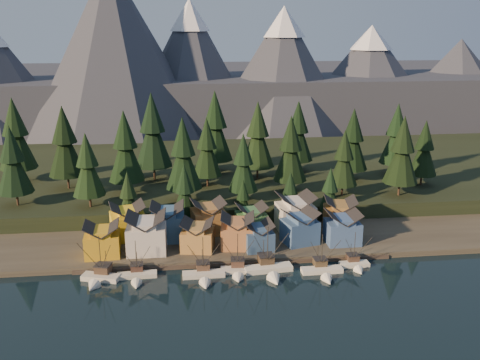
{
  "coord_description": "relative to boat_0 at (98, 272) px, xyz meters",
  "views": [
    {
      "loc": [
        -13.29,
        -107.28,
        58.53
      ],
      "look_at": [
        2.88,
        30.0,
        18.09
      ],
      "focal_mm": 40.0,
      "sensor_mm": 36.0,
      "label": 1
    }
  ],
  "objects": [
    {
      "name": "house_front_1",
      "position": [
        10.74,
        13.04,
        4.48
      ],
      "size": [
        10.21,
        9.82,
        10.33
      ],
      "rotation": [
        0.0,
        0.0,
        -0.02
      ],
      "color": "beige",
      "rests_on": "shore_strip"
    },
    {
      "name": "tree_shore_3",
      "position": [
        52.0,
        29.73,
        7.61
      ],
      "size": [
        6.73,
        6.73,
        15.68
      ],
      "color": "#332319",
      "rests_on": "shore_strip"
    },
    {
      "name": "tree_hill_7",
      "position": [
        39.0,
        37.73,
        15.16
      ],
      "size": [
        9.11,
        9.11,
        21.23
      ],
      "color": "#332319",
      "rests_on": "hillside"
    },
    {
      "name": "tree_hill_16",
      "position": [
        -35.0,
        67.73,
        19.57
      ],
      "size": [
        12.57,
        12.57,
        29.29
      ],
      "color": "#332319",
      "rests_on": "hillside"
    },
    {
      "name": "tree_hill_9",
      "position": [
        55.0,
        44.73,
        17.33
      ],
      "size": [
        10.82,
        10.82,
        25.2
      ],
      "color": "#332319",
      "rests_on": "hillside"
    },
    {
      "name": "hillside",
      "position": [
        33.0,
        79.73,
        0.56
      ],
      "size": [
        420.0,
        100.0,
        6.0
      ],
      "primitive_type": "cube",
      "color": "black",
      "rests_on": "ground"
    },
    {
      "name": "house_front_3",
      "position": [
        34.47,
        13.36,
        3.71
      ],
      "size": [
        9.66,
        9.31,
        8.85
      ],
      "rotation": [
        0.0,
        0.0,
        -0.13
      ],
      "color": "#A9693C",
      "rests_on": "shore_strip"
    },
    {
      "name": "tree_hill_11",
      "position": [
        71.0,
        39.73,
        15.16
      ],
      "size": [
        9.12,
        9.12,
        21.24
      ],
      "color": "#332319",
      "rests_on": "hillside"
    },
    {
      "name": "house_front_4",
      "position": [
        39.76,
        11.29,
        2.97
      ],
      "size": [
        7.86,
        8.39,
        7.46
      ],
      "rotation": [
        0.0,
        0.0,
        0.08
      ],
      "color": "#324F77",
      "rests_on": "shore_strip"
    },
    {
      "name": "mountain_ridge",
      "position": [
        28.8,
        203.32,
        23.61
      ],
      "size": [
        560.0,
        190.0,
        90.0
      ],
      "color": "#404652",
      "rests_on": "ground"
    },
    {
      "name": "house_back_2",
      "position": [
        27.41,
        24.11,
        4.1
      ],
      "size": [
        10.3,
        9.69,
        9.6
      ],
      "rotation": [
        0.0,
        0.0,
        0.17
      ],
      "color": "olive",
      "rests_on": "shore_strip"
    },
    {
      "name": "tree_shore_0",
      "position": [
        5.0,
        29.73,
        8.52
      ],
      "size": [
        7.44,
        7.44,
        17.33
      ],
      "color": "#332319",
      "rests_on": "shore_strip"
    },
    {
      "name": "house_front_0",
      "position": [
        -0.41,
        11.97,
        3.61
      ],
      "size": [
        9.06,
        8.61,
        8.66
      ],
      "rotation": [
        0.0,
        0.0,
        0.05
      ],
      "color": "gold",
      "rests_on": "shore_strip"
    },
    {
      "name": "tree_hill_12",
      "position": [
        79.0,
        55.73,
        17.43
      ],
      "size": [
        10.9,
        10.9,
        25.39
      ],
      "color": "#332319",
      "rests_on": "hillside"
    },
    {
      "name": "house_back_0",
      "position": [
        5.15,
        22.88,
        4.27
      ],
      "size": [
        10.72,
        10.44,
        9.94
      ],
      "rotation": [
        0.0,
        0.0,
        0.21
      ],
      "color": "yellow",
      "rests_on": "shore_strip"
    },
    {
      "name": "house_back_3",
      "position": [
        39.47,
        22.74,
        3.45
      ],
      "size": [
        9.06,
        8.27,
        8.36
      ],
      "rotation": [
        0.0,
        0.0,
        0.13
      ],
      "color": "#3C6F40",
      "rests_on": "shore_strip"
    },
    {
      "name": "tree_hill_5",
      "position": [
        21.0,
        39.73,
        17.92
      ],
      "size": [
        11.28,
        11.28,
        26.27
      ],
      "color": "#332319",
      "rests_on": "hillside"
    },
    {
      "name": "dock",
      "position": [
        33.0,
        6.23,
        -1.94
      ],
      "size": [
        80.0,
        4.0,
        1.0
      ],
      "primitive_type": "cube",
      "color": "#4C3F36",
      "rests_on": "ground"
    },
    {
      "name": "house_front_2",
      "position": [
        23.89,
        12.89,
        3.27
      ],
      "size": [
        9.59,
        9.64,
        8.02
      ],
      "rotation": [
        0.0,
        0.0,
        -0.19
      ],
      "color": "#A8793B",
      "rests_on": "shore_strip"
    },
    {
      "name": "boat_2",
      "position": [
        24.72,
        -1.31,
        -0.46
      ],
      "size": [
        10.46,
        11.37,
        11.0
      ],
      "rotation": [
        0.0,
        0.0,
        0.02
      ],
      "color": "beige",
      "rests_on": "ground"
    },
    {
      "name": "boat_3",
      "position": [
        33.04,
        0.03,
        -0.21
      ],
      "size": [
        8.78,
        9.43,
        11.15
      ],
      "rotation": [
        0.0,
        0.0,
        -0.08
      ],
      "color": "beige",
      "rests_on": "ground"
    },
    {
      "name": "tree_hill_10",
      "position": [
        63.0,
        69.73,
        17.92
      ],
      "size": [
        11.28,
        11.28,
        26.28
      ],
      "color": "#332319",
      "rests_on": "hillside"
    },
    {
      "name": "tree_shore_1",
      "position": [
        21.0,
        29.73,
        9.36
      ],
      "size": [
        8.1,
        8.1,
        18.86
      ],
      "color": "#332319",
      "rests_on": "shore_strip"
    },
    {
      "name": "tree_hill_17",
      "position": [
        101.0,
        47.73,
        15.73
      ],
      "size": [
        9.56,
        9.56,
        22.27
      ],
      "color": "#332319",
      "rests_on": "hillside"
    },
    {
      "name": "tree_hill_13",
      "position": [
        89.0,
        37.73,
        17.57
      ],
      "size": [
        11.01,
        11.01,
        25.64
      ],
      "color": "#332319",
      "rests_on": "hillside"
    },
    {
      "name": "boat_6",
      "position": [
        62.66,
        0.31,
        -0.44
      ],
      "size": [
        7.64,
        8.3,
        9.93
      ],
      "rotation": [
        0.0,
        0.0,
        0.03
      ],
      "color": "white",
      "rests_on": "ground"
    },
    {
      "name": "house_back_1",
      "position": [
        16.04,
        20.84,
        4.35
      ],
      "size": [
        9.24,
        9.35,
        10.1
      ],
      "rotation": [
        0.0,
        0.0,
        -0.03
      ],
      "color": "#395F87",
      "rests_on": "shore_strip"
    },
    {
      "name": "tree_hill_15",
      "position": [
        33.0,
        71.73,
        20.03
      ],
      "size": [
        12.93,
        12.93,
        30.13
      ],
      "color": "#332319",
      "rests_on": "hillside"
    },
    {
      "name": "boat_1",
      "position": [
        8.78,
        0.28,
        -0.6
      ],
      "size": [
        9.82,
        10.64,
        10.23
      ],
      "rotation": [
        0.0,
        0.0,
        0.04
      ],
      "color": "beige",
      "rests_on": "ground"
    },
    {
      "name": "tree_hill_2",
      "position": [
        -7.0,
        37.73,
        15.89
      ],
      "size": [
        9.69,
        9.69,
        22.57
      ],
      "color": "#332319",
      "rests_on": "hillside"
    },
    {
      "name": "tree_hill_1",
      "position": [
        -17.0,
        57.73,
        18.68
      ],
      "size": [
        11.88,
        11.88,
        27.67
      ],
      "color": "#332319",
      "rests_on": "hillside"
    },
    {
      "name": "tree_shore_4",
      "position": [
        64.0,
        29.73,
        8.07
      ],
      "size": [
        7.09,
        7.09,
        16.51
      ],
      "color": "#332319",
      "rests_on": "shore_strip"
    },
    {
      "name": "ground",
      "position": [
        33.0,
        -10.27,
        -2.44
      ],
      "size": [
        500.0,
        500.0,
        0.0
      ],
      "primitive_type": "plane",
      "color": "black",
      "rests_on": "ground"
    },
    {
      "name": "tree_shore_2",
      "position": [
        38.0,
        29.73,
        6.59
      ],
      "size": [
        5.93,
        5.93,
        13.81
      ],
      "color": "#332319",
      "rests_on": "shore_strip"
    },
    {
      "name": "boat_0",
      "position": [
        0.0,
        0.0,
        0.0
      ],
      "size": [
        9.7,
        10.35,
        12.09
      ],
      "rotation": [
        0.0,
        0.0,
        -0.29
      ],
      "color": "beige",
      "rests_on": "ground"
    },
    {
      "name": "shore_strip",
      "position": [
        33.0,
        29.73,
        -1.69
      ],
      "size": [
        400.0,
        50.0,
        1.5
      ],
      "primitive_type": "cube",
      "color": "#342F26",
      "rests_on": "ground"
    },
    {
      "name": "house_front_5",
      "position": [
        51.49,
        14.14,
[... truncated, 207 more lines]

